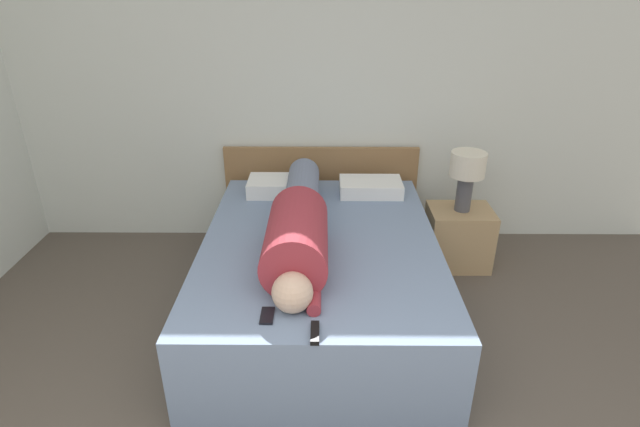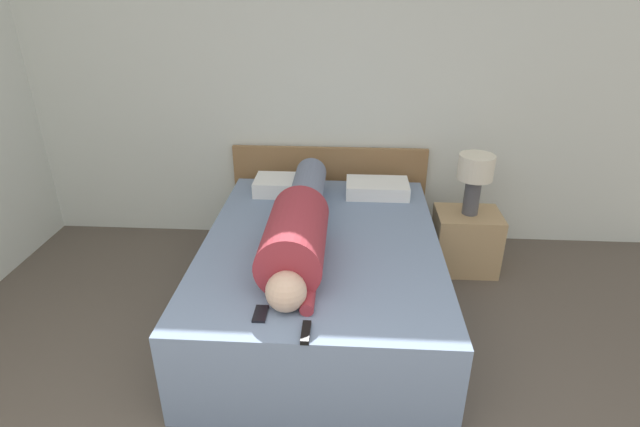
% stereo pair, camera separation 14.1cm
% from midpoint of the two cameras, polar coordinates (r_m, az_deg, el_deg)
% --- Properties ---
extents(wall_back, '(5.81, 0.06, 2.60)m').
position_cam_midpoint_polar(wall_back, '(3.99, 0.76, 14.70)').
color(wall_back, silver).
rests_on(wall_back, ground_plane).
extents(bed, '(1.46, 1.98, 0.56)m').
position_cam_midpoint_polar(bed, '(3.27, 1.41, -7.30)').
color(bed, '#7589A8').
rests_on(bed, ground_plane).
extents(headboard, '(1.58, 0.04, 0.80)m').
position_cam_midpoint_polar(headboard, '(4.18, 2.02, 2.31)').
color(headboard, olive).
rests_on(headboard, ground_plane).
extents(nightstand, '(0.47, 0.37, 0.46)m').
position_cam_midpoint_polar(nightstand, '(3.97, 17.28, -3.01)').
color(nightstand, tan).
rests_on(nightstand, ground_plane).
extents(table_lamp, '(0.25, 0.25, 0.45)m').
position_cam_midpoint_polar(table_lamp, '(3.75, 18.34, 4.27)').
color(table_lamp, '#4C4C51').
rests_on(table_lamp, nightstand).
extents(person_lying, '(0.35, 1.70, 0.35)m').
position_cam_midpoint_polar(person_lying, '(2.97, -1.06, -1.28)').
color(person_lying, '#DBB293').
rests_on(person_lying, bed).
extents(pillow_near_headboard, '(0.49, 0.30, 0.11)m').
position_cam_midpoint_polar(pillow_near_headboard, '(3.78, -2.68, 3.22)').
color(pillow_near_headboard, white).
rests_on(pillow_near_headboard, bed).
extents(pillow_second, '(0.46, 0.30, 0.10)m').
position_cam_midpoint_polar(pillow_second, '(3.77, 7.63, 2.87)').
color(pillow_second, white).
rests_on(pillow_second, bed).
extents(tv_remote, '(0.04, 0.15, 0.02)m').
position_cam_midpoint_polar(tv_remote, '(2.35, 0.14, -13.47)').
color(tv_remote, black).
rests_on(tv_remote, bed).
extents(cell_phone, '(0.06, 0.13, 0.01)m').
position_cam_midpoint_polar(cell_phone, '(2.48, -5.17, -11.37)').
color(cell_phone, black).
rests_on(cell_phone, bed).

